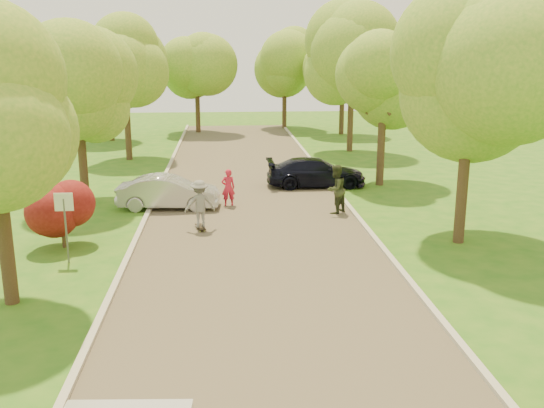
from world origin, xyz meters
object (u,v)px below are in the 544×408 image
object	(u,v)px
person_striped	(228,188)
person_olive	(336,189)
dark_sedan	(316,172)
longboard	(201,227)
street_sign	(65,213)
silver_sedan	(168,192)
skateboarder	(200,204)

from	to	relation	value
person_striped	person_olive	xyz separation A→B (m)	(4.21, -1.51, 0.20)
dark_sedan	person_olive	xyz separation A→B (m)	(0.04, -4.89, 0.30)
longboard	person_striped	distance (m)	3.60
street_sign	longboard	distance (m)	5.22
silver_sedan	longboard	bearing A→B (deg)	-153.09
longboard	street_sign	bearing A→B (deg)	25.07
street_sign	longboard	bearing A→B (deg)	39.11
dark_sedan	person_olive	distance (m)	4.90
person_striped	skateboarder	bearing A→B (deg)	65.06
silver_sedan	skateboarder	distance (m)	3.47
dark_sedan	longboard	size ratio (longest dim) A/B	5.13
silver_sedan	dark_sedan	world-z (taller)	same
street_sign	person_olive	world-z (taller)	street_sign
longboard	person_striped	xyz separation A→B (m)	(1.04, 3.38, 0.68)
dark_sedan	person_striped	xyz separation A→B (m)	(-4.17, -3.38, 0.10)
silver_sedan	person_striped	world-z (taller)	person_striped
skateboarder	person_striped	bearing A→B (deg)	-121.17
dark_sedan	skateboarder	bearing A→B (deg)	142.42
street_sign	longboard	world-z (taller)	street_sign
street_sign	dark_sedan	world-z (taller)	street_sign
street_sign	skateboarder	distance (m)	5.05
longboard	skateboarder	bearing A→B (deg)	85.42
street_sign	person_olive	xyz separation A→B (m)	(9.14, 5.03, -0.59)
skateboarder	person_olive	xyz separation A→B (m)	(5.25, 1.87, 0.01)
longboard	person_olive	bearing A→B (deg)	-174.45
silver_sedan	person_striped	distance (m)	2.44
silver_sedan	person_olive	xyz separation A→B (m)	(6.64, -1.30, 0.30)
longboard	skateboarder	xyz separation A→B (m)	(0.00, -0.00, 0.87)
silver_sedan	dark_sedan	bearing A→B (deg)	-58.20
street_sign	longboard	size ratio (longest dim) A/B	2.39
street_sign	skateboarder	bearing A→B (deg)	39.11
longboard	person_striped	bearing A→B (deg)	-121.17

